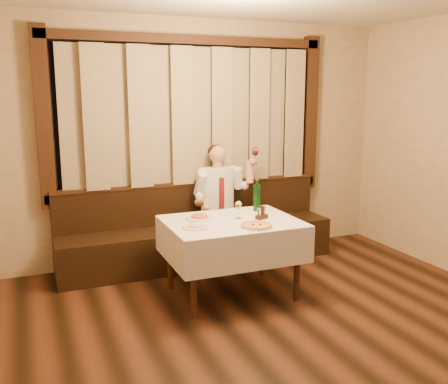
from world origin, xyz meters
name	(u,v)px	position (x,y,z in m)	size (l,w,h in m)	color
room	(267,152)	(0.00, 0.97, 1.50)	(5.01, 6.01, 2.81)	black
banquette	(197,237)	(0.00, 2.72, 0.31)	(3.20, 0.61, 0.94)	black
dining_table	(232,231)	(0.00, 1.70, 0.65)	(1.27, 0.97, 0.76)	black
pizza	(256,226)	(0.12, 1.39, 0.77)	(0.31, 0.31, 0.03)	white
pasta_red	(200,215)	(-0.27, 1.88, 0.79)	(0.28, 0.28, 0.10)	white
pasta_cream	(196,224)	(-0.41, 1.58, 0.79)	(0.24, 0.24, 0.08)	white
green_bottle	(257,197)	(0.40, 1.97, 0.90)	(0.07, 0.07, 0.34)	#11521A
table_wine_glass	(238,206)	(0.09, 1.74, 0.89)	(0.07, 0.07, 0.18)	white
cruet_caddy	(262,214)	(0.30, 1.65, 0.80)	(0.14, 0.10, 0.13)	black
seated_man	(220,195)	(0.25, 2.63, 0.81)	(0.75, 0.56, 1.38)	black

